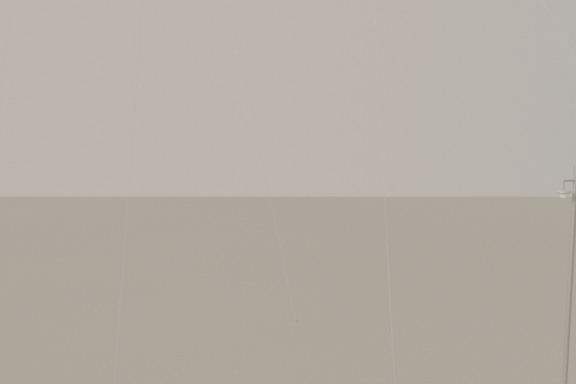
{
  "coord_description": "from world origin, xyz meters",
  "views": [
    {
      "loc": [
        -0.17,
        -22.24,
        10.47
      ],
      "look_at": [
        -0.26,
        5.0,
        7.83
      ],
      "focal_mm": 50.0,
      "sensor_mm": 36.0,
      "label": 1
    }
  ],
  "objects": [
    {
      "name": "kite_4",
      "position": [
        10.8,
        11.63,
        14.24
      ],
      "size": [
        6.88,
        13.04,
        19.7
      ],
      "rotation": [
        0.0,
        0.0,
        2.05
      ],
      "color": "#342F2B",
      "rests_on": "ground"
    },
    {
      "name": "street_lamp",
      "position": [
        10.0,
        6.4,
        4.7
      ],
      "size": [
        1.5,
        0.99,
        8.81
      ],
      "color": "#979AA0",
      "rests_on": "ground"
    }
  ]
}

